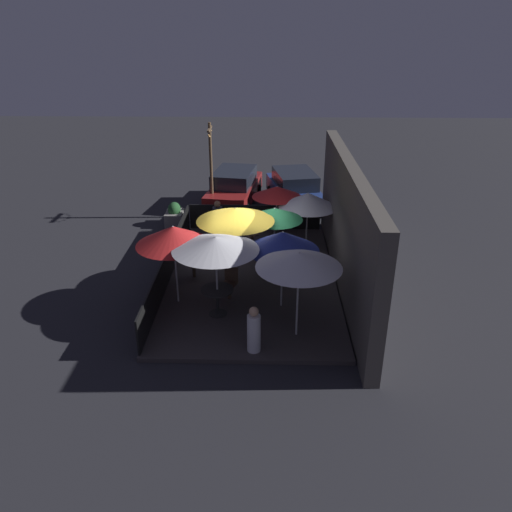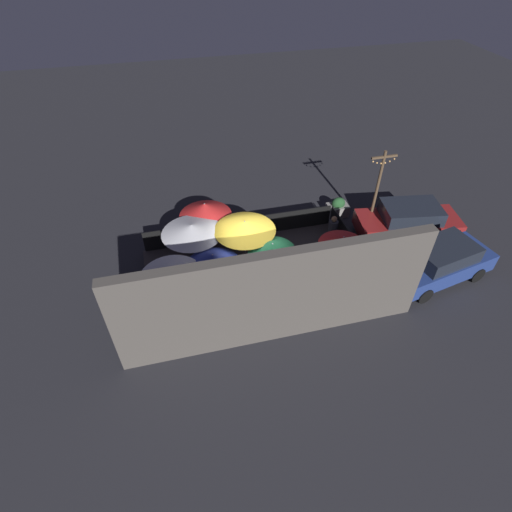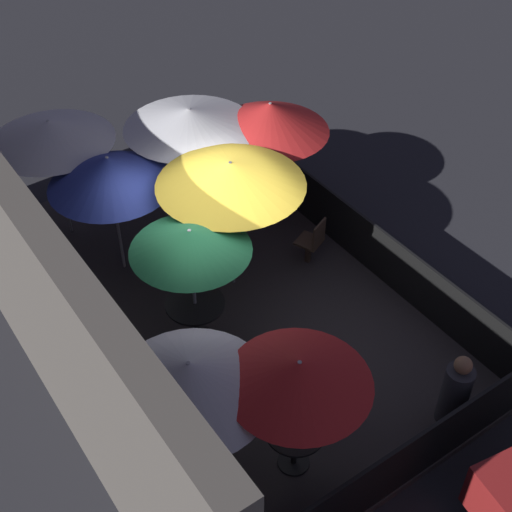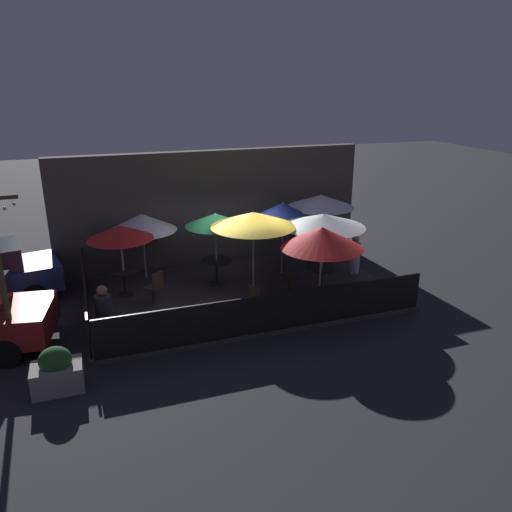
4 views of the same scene
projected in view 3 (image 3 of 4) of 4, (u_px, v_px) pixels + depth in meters
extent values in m
plane|color=#26262B|center=(219.00, 306.00, 11.68)|extent=(60.00, 60.00, 0.00)
cube|color=#383333|center=(219.00, 303.00, 11.64)|extent=(8.35, 5.17, 0.12)
cube|color=#4C4742|center=(32.00, 292.00, 9.25)|extent=(9.95, 0.36, 3.72)
cube|color=black|center=(342.00, 223.00, 12.38)|extent=(8.15, 0.05, 0.95)
cube|color=black|center=(398.00, 468.00, 8.73)|extent=(0.05, 4.97, 0.95)
cylinder|color=#B2B2B7|center=(193.00, 166.00, 12.53)|extent=(0.05, 0.05, 2.27)
cone|color=silver|center=(189.00, 118.00, 11.90)|extent=(2.26, 2.26, 0.36)
cylinder|color=#B2B2B7|center=(296.00, 416.00, 8.68)|extent=(0.05, 0.05, 2.01)
cone|color=red|center=(299.00, 373.00, 8.15)|extent=(1.77, 1.77, 0.38)
cylinder|color=#B2B2B7|center=(194.00, 287.00, 10.30)|extent=(0.05, 0.05, 2.13)
cone|color=#1E6B3D|center=(190.00, 240.00, 9.72)|extent=(1.72, 1.72, 0.36)
cylinder|color=#B2B2B7|center=(116.00, 215.00, 11.50)|extent=(0.05, 0.05, 2.23)
cone|color=#283893|center=(109.00, 171.00, 10.94)|extent=(1.98, 1.98, 0.52)
cylinder|color=#B2B2B7|center=(193.00, 416.00, 8.68)|extent=(0.05, 0.05, 2.00)
cone|color=silver|center=(189.00, 377.00, 8.18)|extent=(2.00, 2.00, 0.50)
cylinder|color=#B2B2B7|center=(60.00, 179.00, 12.21)|extent=(0.05, 0.05, 2.29)
cone|color=silver|center=(50.00, 131.00, 11.59)|extent=(2.09, 2.09, 0.38)
cylinder|color=#B2B2B7|center=(232.00, 226.00, 11.16)|extent=(0.05, 0.05, 2.39)
cone|color=gold|center=(231.00, 173.00, 10.51)|extent=(2.28, 2.28, 0.39)
cylinder|color=#B2B2B7|center=(269.00, 161.00, 12.63)|extent=(0.05, 0.05, 2.29)
cone|color=red|center=(270.00, 117.00, 12.05)|extent=(2.06, 2.06, 0.53)
cylinder|color=black|center=(196.00, 216.00, 13.27)|extent=(0.48, 0.48, 0.02)
cylinder|color=black|center=(195.00, 201.00, 13.04)|extent=(0.08, 0.08, 0.73)
cylinder|color=black|center=(194.00, 184.00, 12.79)|extent=(0.87, 0.87, 0.04)
cylinder|color=black|center=(294.00, 462.00, 9.33)|extent=(0.42, 0.42, 0.02)
cylinder|color=black|center=(294.00, 447.00, 9.12)|extent=(0.08, 0.08, 0.68)
cylinder|color=black|center=(295.00, 431.00, 8.88)|extent=(0.77, 0.77, 0.04)
cylinder|color=black|center=(198.00, 337.00, 11.00)|extent=(0.49, 0.49, 0.02)
cylinder|color=black|center=(196.00, 321.00, 10.77)|extent=(0.08, 0.08, 0.71)
cylinder|color=black|center=(195.00, 304.00, 10.53)|extent=(0.89, 0.89, 0.04)
cube|color=#4C3828|center=(315.00, 388.00, 9.98)|extent=(0.11, 0.11, 0.45)
cube|color=#4C3828|center=(316.00, 377.00, 9.81)|extent=(0.56, 0.56, 0.04)
cube|color=#4C3828|center=(320.00, 356.00, 9.79)|extent=(0.33, 0.27, 0.44)
cube|color=#4C3828|center=(208.00, 236.00, 12.50)|extent=(0.10, 0.10, 0.44)
cube|color=#4C3828|center=(207.00, 226.00, 12.34)|extent=(0.50, 0.50, 0.04)
cube|color=#4C3828|center=(210.00, 221.00, 12.05)|extent=(0.14, 0.39, 0.44)
cube|color=#4C3828|center=(308.00, 252.00, 12.20)|extent=(0.11, 0.11, 0.43)
cube|color=#4C3828|center=(309.00, 241.00, 12.04)|extent=(0.53, 0.53, 0.04)
cube|color=#4C3828|center=(319.00, 234.00, 11.82)|extent=(0.19, 0.38, 0.44)
cylinder|color=#333338|center=(455.00, 395.00, 9.55)|extent=(0.39, 0.39, 0.99)
sphere|color=#9E704C|center=(463.00, 365.00, 9.14)|extent=(0.24, 0.24, 0.24)
cylinder|color=silver|center=(104.00, 172.00, 13.54)|extent=(0.40, 0.40, 0.97)
sphere|color=tan|center=(99.00, 145.00, 13.14)|extent=(0.23, 0.23, 0.23)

